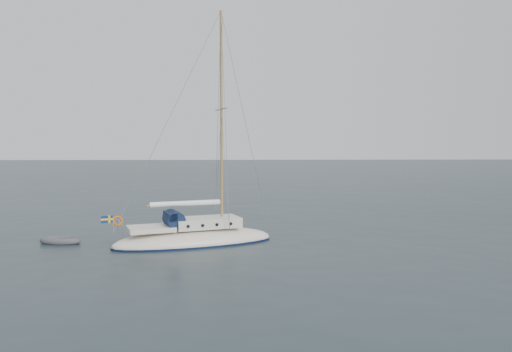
{
  "coord_description": "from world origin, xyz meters",
  "views": [
    {
      "loc": [
        -0.5,
        -25.32,
        5.54
      ],
      "look_at": [
        0.43,
        0.0,
        3.92
      ],
      "focal_mm": 35.0,
      "sensor_mm": 36.0,
      "label": 1
    }
  ],
  "objects": [
    {
      "name": "ground",
      "position": [
        0.0,
        0.0,
        0.0
      ],
      "size": [
        300.0,
        300.0,
        0.0
      ],
      "primitive_type": "plane",
      "color": "black",
      "rests_on": "ground"
    },
    {
      "name": "sailboat",
      "position": [
        -2.9,
        2.12,
        1.02
      ],
      "size": [
        9.46,
        2.84,
        13.48
      ],
      "rotation": [
        0.0,
        0.0,
        0.34
      ],
      "color": "beige",
      "rests_on": "ground"
    },
    {
      "name": "dinghy",
      "position": [
        -10.44,
        2.64,
        0.15
      ],
      "size": [
        2.44,
        1.1,
        0.35
      ],
      "rotation": [
        0.0,
        0.0,
        -0.21
      ],
      "color": "#48484D",
      "rests_on": "ground"
    }
  ]
}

